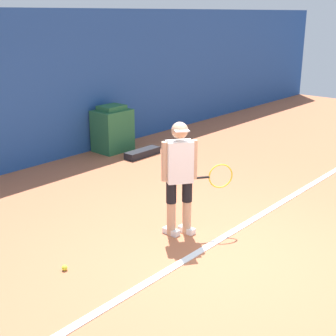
{
  "coord_description": "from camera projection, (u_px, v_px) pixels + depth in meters",
  "views": [
    {
      "loc": [
        -4.38,
        -2.89,
        2.89
      ],
      "look_at": [
        0.11,
        1.04,
        0.91
      ],
      "focal_mm": 50.0,
      "sensor_mm": 36.0,
      "label": 1
    }
  ],
  "objects": [
    {
      "name": "ground_plane",
      "position": [
        225.0,
        256.0,
        5.85
      ],
      "size": [
        24.0,
        24.0,
        0.0
      ],
      "primitive_type": "plane",
      "color": "#B76642"
    },
    {
      "name": "tennis_ball",
      "position": [
        65.0,
        268.0,
        5.51
      ],
      "size": [
        0.07,
        0.07,
        0.07
      ],
      "color": "#D1E533",
      "rests_on": "ground_plane"
    },
    {
      "name": "equipment_bag",
      "position": [
        142.0,
        153.0,
        9.9
      ],
      "size": [
        0.85,
        0.26,
        0.14
      ],
      "color": "black",
      "rests_on": "ground_plane"
    },
    {
      "name": "back_wall",
      "position": [
        2.0,
        94.0,
        8.48
      ],
      "size": [
        24.0,
        0.1,
        2.98
      ],
      "color": "#234C99",
      "rests_on": "ground_plane"
    },
    {
      "name": "tennis_player",
      "position": [
        181.0,
        174.0,
        6.18
      ],
      "size": [
        0.82,
        0.63,
        1.57
      ],
      "rotation": [
        0.0,
        0.0,
        -0.62
      ],
      "color": "tan",
      "rests_on": "ground_plane"
    },
    {
      "name": "covered_chair",
      "position": [
        112.0,
        129.0,
        10.18
      ],
      "size": [
        0.77,
        0.6,
        1.01
      ],
      "color": "#28663D",
      "rests_on": "ground_plane"
    },
    {
      "name": "court_baseline",
      "position": [
        205.0,
        248.0,
        6.04
      ],
      "size": [
        21.6,
        0.1,
        0.01
      ],
      "color": "white",
      "rests_on": "ground_plane"
    }
  ]
}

